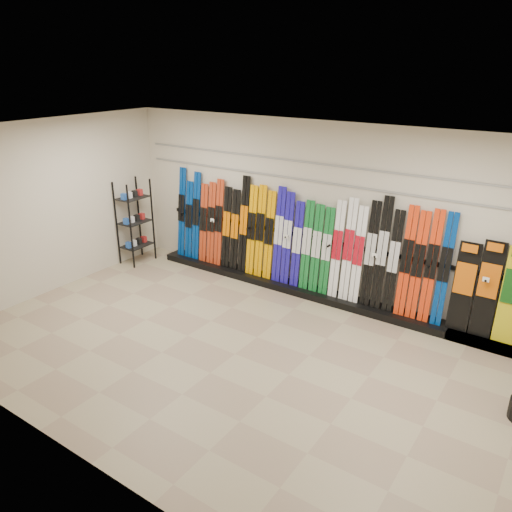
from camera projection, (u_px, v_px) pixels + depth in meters
The scene contains 10 objects.
floor at pixel (235, 354), 7.08m from camera, with size 8.00×8.00×0.00m, color gray.
back_wall at pixel (321, 211), 8.45m from camera, with size 8.00×8.00×0.00m, color beige.
left_wall at pixel (48, 208), 8.62m from camera, with size 5.00×5.00×0.00m, color beige.
ceiling at pixel (231, 140), 5.97m from camera, with size 8.00×8.00×0.00m, color silver.
ski_rack_base at pixel (323, 296), 8.69m from camera, with size 8.00×0.40×0.12m, color black.
skis at pixel (293, 240), 8.74m from camera, with size 5.37×0.23×1.83m.
snowboards at pixel (512, 295), 6.96m from camera, with size 1.58×0.24×1.53m.
accessory_rack at pixel (135, 222), 10.03m from camera, with size 0.40×0.60×1.70m, color black.
slatwall_rail_0 at pixel (322, 182), 8.25m from camera, with size 7.60×0.02×0.03m, color gray.
slatwall_rail_1 at pixel (323, 164), 8.14m from camera, with size 7.60×0.02×0.03m, color gray.
Camera 1 is at (3.66, -4.85, 3.89)m, focal length 35.00 mm.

